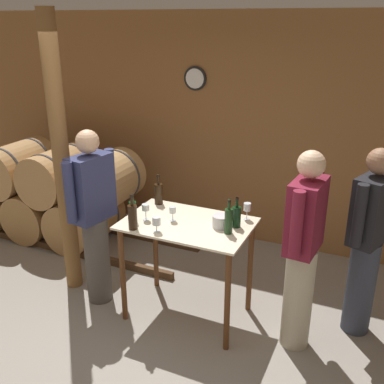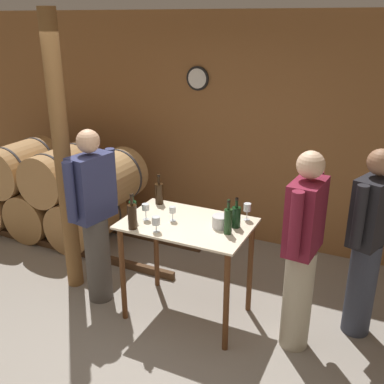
{
  "view_description": "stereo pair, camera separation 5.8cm",
  "coord_description": "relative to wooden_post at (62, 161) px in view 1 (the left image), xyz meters",
  "views": [
    {
      "loc": [
        1.68,
        -2.44,
        2.6
      ],
      "look_at": [
        0.18,
        0.87,
        1.2
      ],
      "focal_mm": 42.0,
      "sensor_mm": 36.0,
      "label": 1
    },
    {
      "loc": [
        1.73,
        -2.41,
        2.6
      ],
      "look_at": [
        0.18,
        0.87,
        1.2
      ],
      "focal_mm": 42.0,
      "sensor_mm": 36.0,
      "label": 2
    }
  ],
  "objects": [
    {
      "name": "wine_glass_far_side",
      "position": [
        1.74,
        0.31,
        -0.29
      ],
      "size": [
        0.06,
        0.06,
        0.15
      ],
      "color": "silver",
      "rests_on": "tasting_table"
    },
    {
      "name": "person_visitor_bearded",
      "position": [
        0.4,
        -0.1,
        -0.44
      ],
      "size": [
        0.29,
        0.58,
        1.71
      ],
      "color": "#4C4742",
      "rests_on": "ground_plane"
    },
    {
      "name": "wine_glass_near_right",
      "position": [
        1.16,
        0.01,
        -0.31
      ],
      "size": [
        0.06,
        0.06,
        0.13
      ],
      "color": "silver",
      "rests_on": "tasting_table"
    },
    {
      "name": "wine_bottle_far_right",
      "position": [
        1.7,
        0.13,
        -0.31
      ],
      "size": [
        0.08,
        0.08,
        0.27
      ],
      "color": "black",
      "rests_on": "tasting_table"
    },
    {
      "name": "back_wall",
      "position": [
        1.11,
        1.79,
        0.0
      ],
      "size": [
        8.4,
        0.08,
        2.7
      ],
      "color": "brown",
      "rests_on": "ground_plane"
    },
    {
      "name": "wine_bottle_center",
      "position": [
        0.93,
        -0.27,
        -0.29
      ],
      "size": [
        0.08,
        0.08,
        0.31
      ],
      "color": "black",
      "rests_on": "tasting_table"
    },
    {
      "name": "wine_glass_near_center",
      "position": [
        1.14,
        -0.24,
        -0.31
      ],
      "size": [
        0.07,
        0.07,
        0.13
      ],
      "color": "silver",
      "rests_on": "tasting_table"
    },
    {
      "name": "person_host",
      "position": [
        2.75,
        0.46,
        -0.46
      ],
      "size": [
        0.34,
        0.56,
        1.68
      ],
      "color": "#333847",
      "rests_on": "ground_plane"
    },
    {
      "name": "ice_bucket",
      "position": [
        1.59,
        0.07,
        -0.35
      ],
      "size": [
        0.14,
        0.14,
        0.11
      ],
      "color": "silver",
      "rests_on": "tasting_table"
    },
    {
      "name": "wine_bottle_far_left",
      "position": [
        0.85,
        -0.14,
        -0.3
      ],
      "size": [
        0.07,
        0.07,
        0.26
      ],
      "color": "black",
      "rests_on": "tasting_table"
    },
    {
      "name": "wooden_post",
      "position": [
        0.0,
        0.0,
        0.0
      ],
      "size": [
        0.16,
        0.16,
        2.7
      ],
      "color": "brown",
      "rests_on": "ground_plane"
    },
    {
      "name": "barrel_rack",
      "position": [
        -0.96,
        0.84,
        -0.78
      ],
      "size": [
        4.05,
        0.85,
        1.17
      ],
      "color": "#4C331E",
      "rests_on": "ground_plane"
    },
    {
      "name": "wine_glass_near_left",
      "position": [
        0.94,
        -0.07,
        -0.29
      ],
      "size": [
        0.06,
        0.06,
        0.15
      ],
      "color": "silver",
      "rests_on": "tasting_table"
    },
    {
      "name": "tasting_table",
      "position": [
        1.29,
        0.03,
        -0.59
      ],
      "size": [
        1.11,
        0.73,
        0.95
      ],
      "color": "beige",
      "rests_on": "ground_plane"
    },
    {
      "name": "person_visitor_with_scarf",
      "position": [
        2.29,
        0.04,
        -0.44
      ],
      "size": [
        0.25,
        0.59,
        1.71
      ],
      "color": "#B7AD93",
      "rests_on": "ground_plane"
    },
    {
      "name": "wine_bottle_right",
      "position": [
        1.69,
        -0.02,
        -0.29
      ],
      "size": [
        0.07,
        0.07,
        0.3
      ],
      "color": "#193819",
      "rests_on": "tasting_table"
    },
    {
      "name": "wine_bottle_left",
      "position": [
        0.86,
        0.31,
        -0.3
      ],
      "size": [
        0.08,
        0.08,
        0.29
      ],
      "color": "black",
      "rests_on": "tasting_table"
    },
    {
      "name": "ground_plane",
      "position": [
        1.11,
        -0.74,
        -1.35
      ],
      "size": [
        14.0,
        14.0,
        0.0
      ],
      "primitive_type": "plane",
      "color": "gray"
    }
  ]
}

